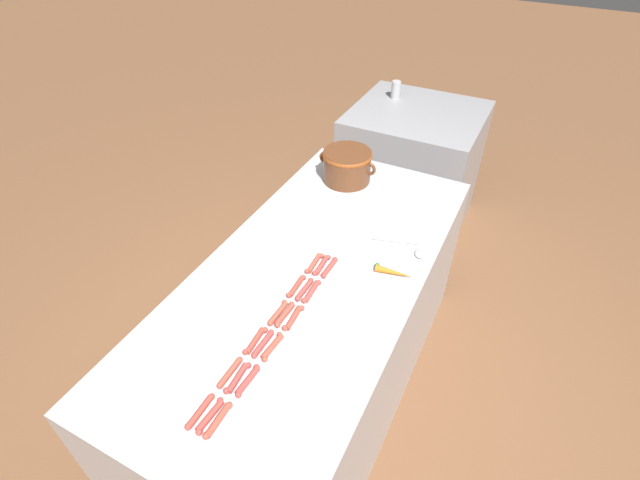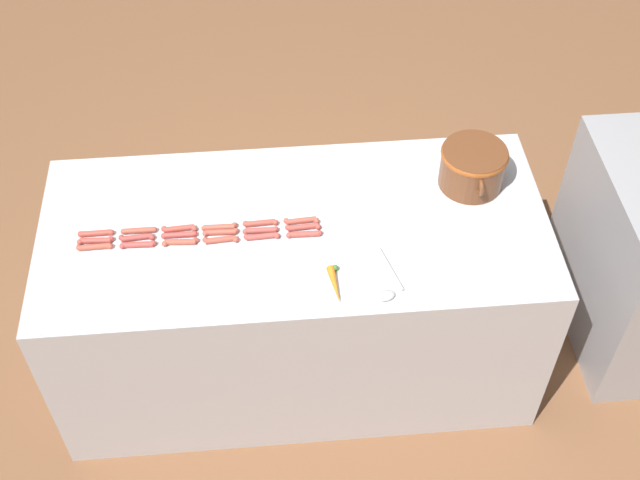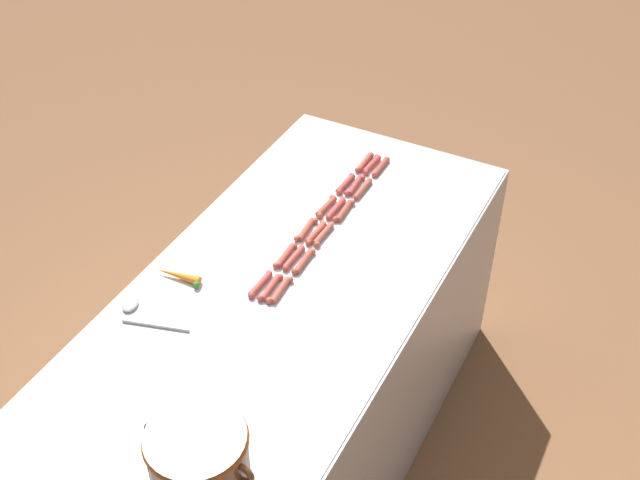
{
  "view_description": "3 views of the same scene",
  "coord_description": "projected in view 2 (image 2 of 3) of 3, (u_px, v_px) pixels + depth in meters",
  "views": [
    {
      "loc": [
        0.7,
        -1.31,
        2.3
      ],
      "look_at": [
        -0.06,
        0.18,
        0.91
      ],
      "focal_mm": 26.05,
      "sensor_mm": 36.0,
      "label": 1
    },
    {
      "loc": [
        2.23,
        -0.09,
        3.29
      ],
      "look_at": [
        0.1,
        0.09,
        0.91
      ],
      "focal_mm": 46.72,
      "sensor_mm": 36.0,
      "label": 2
    },
    {
      "loc": [
        -1.02,
        1.69,
        2.76
      ],
      "look_at": [
        -0.03,
        -0.21,
        0.97
      ],
      "focal_mm": 45.9,
      "sensor_mm": 36.0,
      "label": 3
    }
  ],
  "objects": [
    {
      "name": "ground_plane",
      "position": [
        299.0,
        355.0,
        3.93
      ],
      "size": [
        20.0,
        20.0,
        0.0
      ],
      "primitive_type": "plane",
      "color": "brown"
    },
    {
      "name": "griddle_counter",
      "position": [
        297.0,
        296.0,
        3.6
      ],
      "size": [
        0.92,
        2.01,
        0.9
      ],
      "color": "#BCBCC1",
      "rests_on": "ground_plane"
    },
    {
      "name": "hot_dog_0",
      "position": [
        96.0,
        233.0,
        3.21
      ],
      "size": [
        0.02,
        0.14,
        0.02
      ],
      "color": "#B3473B",
      "rests_on": "griddle_counter"
    },
    {
      "name": "hot_dog_1",
      "position": [
        139.0,
        231.0,
        3.22
      ],
      "size": [
        0.02,
        0.14,
        0.02
      ],
      "color": "#AE503E",
      "rests_on": "griddle_counter"
    },
    {
      "name": "hot_dog_2",
      "position": [
        179.0,
        229.0,
        3.23
      ],
      "size": [
        0.03,
        0.14,
        0.02
      ],
      "color": "#B6483A",
      "rests_on": "griddle_counter"
    },
    {
      "name": "hot_dog_3",
      "position": [
        219.0,
        226.0,
        3.24
      ],
      "size": [
        0.03,
        0.14,
        0.02
      ],
      "color": "#AB5341",
      "rests_on": "griddle_counter"
    },
    {
      "name": "hot_dog_4",
      "position": [
        260.0,
        223.0,
        3.25
      ],
      "size": [
        0.03,
        0.14,
        0.02
      ],
      "color": "#B0493C",
      "rests_on": "griddle_counter"
    },
    {
      "name": "hot_dog_5",
      "position": [
        301.0,
        221.0,
        3.26
      ],
      "size": [
        0.03,
        0.14,
        0.02
      ],
      "color": "#B85040",
      "rests_on": "griddle_counter"
    },
    {
      "name": "hot_dog_6",
      "position": [
        95.0,
        241.0,
        3.19
      ],
      "size": [
        0.03,
        0.14,
        0.02
      ],
      "color": "#B7463E",
      "rests_on": "griddle_counter"
    },
    {
      "name": "hot_dog_7",
      "position": [
        137.0,
        238.0,
        3.2
      ],
      "size": [
        0.03,
        0.14,
        0.02
      ],
      "color": "#AB4540",
      "rests_on": "griddle_counter"
    },
    {
      "name": "hot_dog_8",
      "position": [
        179.0,
        235.0,
        3.21
      ],
      "size": [
        0.02,
        0.14,
        0.02
      ],
      "color": "#B34641",
      "rests_on": "griddle_counter"
    },
    {
      "name": "hot_dog_9",
      "position": [
        221.0,
        232.0,
        3.22
      ],
      "size": [
        0.03,
        0.14,
        0.02
      ],
      "color": "#B65040",
      "rests_on": "griddle_counter"
    },
    {
      "name": "hot_dog_10",
      "position": [
        261.0,
        230.0,
        3.22
      ],
      "size": [
        0.03,
        0.14,
        0.02
      ],
      "color": "#AB4942",
      "rests_on": "griddle_counter"
    },
    {
      "name": "hot_dog_11",
      "position": [
        303.0,
        227.0,
        3.24
      ],
      "size": [
        0.03,
        0.14,
        0.02
      ],
      "color": "#B04941",
      "rests_on": "griddle_counter"
    },
    {
      "name": "hot_dog_12",
      "position": [
        95.0,
        247.0,
        3.17
      ],
      "size": [
        0.03,
        0.14,
        0.02
      ],
      "color": "#B54E3B",
      "rests_on": "griddle_counter"
    },
    {
      "name": "hot_dog_13",
      "position": [
        138.0,
        245.0,
        3.17
      ],
      "size": [
        0.03,
        0.14,
        0.02
      ],
      "color": "#B2443E",
      "rests_on": "griddle_counter"
    },
    {
      "name": "hot_dog_14",
      "position": [
        180.0,
        242.0,
        3.18
      ],
      "size": [
        0.03,
        0.14,
        0.02
      ],
      "color": "#B34E3C",
      "rests_on": "griddle_counter"
    },
    {
      "name": "hot_dog_15",
      "position": [
        221.0,
        240.0,
        3.19
      ],
      "size": [
        0.03,
        0.14,
        0.02
      ],
      "color": "#AF4B3B",
      "rests_on": "griddle_counter"
    },
    {
      "name": "hot_dog_16",
      "position": [
        262.0,
        236.0,
        3.2
      ],
      "size": [
        0.03,
        0.14,
        0.02
      ],
      "color": "#B24942",
      "rests_on": "griddle_counter"
    },
    {
      "name": "hot_dog_17",
      "position": [
        304.0,
        234.0,
        3.21
      ],
      "size": [
        0.03,
        0.14,
        0.02
      ],
      "color": "#B3483F",
      "rests_on": "griddle_counter"
    },
    {
      "name": "bean_pot",
      "position": [
        473.0,
        165.0,
        3.34
      ],
      "size": [
        0.34,
        0.27,
        0.18
      ],
      "color": "brown",
      "rests_on": "griddle_counter"
    },
    {
      "name": "serving_spoon",
      "position": [
        388.0,
        286.0,
        3.04
      ],
      "size": [
        0.27,
        0.11,
        0.02
      ],
      "color": "#B7B7BC",
      "rests_on": "griddle_counter"
    },
    {
      "name": "carrot",
      "position": [
        335.0,
        284.0,
        3.04
      ],
      "size": [
        0.18,
        0.05,
        0.03
      ],
      "color": "orange",
      "rests_on": "griddle_counter"
    }
  ]
}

